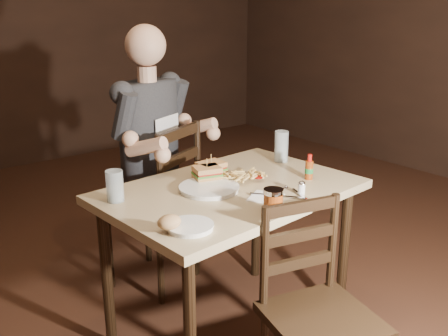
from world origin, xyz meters
TOP-DOWN VIEW (x-y plane):
  - room_shell at (0.00, 0.00)m, footprint 7.00×7.00m
  - main_table at (-0.11, 0.02)m, footprint 1.19×0.84m
  - chair_far at (-0.15, 0.69)m, footprint 0.59×0.62m
  - chair_near at (-0.16, -0.59)m, footprint 0.49×0.51m
  - diner at (-0.13, 0.64)m, footprint 0.69×0.63m
  - dinner_plate at (-0.21, 0.05)m, footprint 0.28×0.28m
  - sandwich_left at (-0.15, 0.15)m, footprint 0.14×0.13m
  - sandwich_right at (-0.10, 0.19)m, footprint 0.12×0.10m
  - fries_pile at (-0.01, 0.05)m, footprint 0.25×0.18m
  - ketchup_dollop at (0.04, 0.01)m, footprint 0.05×0.05m
  - glass_left at (-0.60, 0.20)m, footprint 0.08×0.08m
  - glass_right at (0.35, 0.17)m, footprint 0.08×0.08m
  - hot_sauce at (0.25, -0.12)m, footprint 0.04×0.04m
  - salt_shaker at (0.07, -0.24)m, footprint 0.03×0.03m
  - syrup_dispenser at (-0.17, -0.32)m, footprint 0.09×0.09m
  - napkin at (-0.08, -0.17)m, footprint 0.19×0.18m
  - knife at (-0.04, -0.19)m, footprint 0.15×0.19m
  - fork at (0.06, -0.25)m, footprint 0.07×0.15m
  - side_plate at (-0.51, -0.23)m, footprint 0.19×0.19m
  - bread_roll at (-0.59, -0.21)m, footprint 0.10×0.08m

SIDE VIEW (x-z plane):
  - chair_near at x=-0.16m, z-range 0.00..0.85m
  - chair_far at x=-0.15m, z-range 0.00..0.96m
  - main_table at x=-0.11m, z-range 0.30..1.07m
  - napkin at x=-0.08m, z-range 0.77..0.77m
  - fork at x=0.06m, z-range 0.77..0.78m
  - knife at x=-0.04m, z-range 0.77..0.78m
  - side_plate at x=-0.51m, z-range 0.77..0.78m
  - dinner_plate at x=-0.21m, z-range 0.77..0.79m
  - ketchup_dollop at x=0.04m, z-range 0.79..0.80m
  - salt_shaker at x=0.07m, z-range 0.77..0.83m
  - fries_pile at x=-0.01m, z-range 0.79..0.82m
  - bread_roll at x=-0.59m, z-range 0.78..0.84m
  - syrup_dispenser at x=-0.17m, z-range 0.77..0.87m
  - hot_sauce at x=0.25m, z-range 0.77..0.89m
  - sandwich_left at x=-0.15m, z-range 0.79..0.89m
  - sandwich_right at x=-0.10m, z-range 0.79..0.89m
  - glass_left at x=-0.60m, z-range 0.77..0.90m
  - glass_right at x=0.35m, z-range 0.77..0.93m
  - diner at x=-0.13m, z-range 0.49..1.47m
  - room_shell at x=0.00m, z-range -2.10..4.90m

